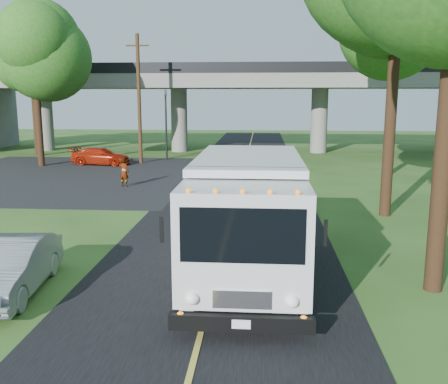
# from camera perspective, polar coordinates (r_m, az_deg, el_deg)

# --- Properties ---
(ground) EXTENTS (120.00, 120.00, 0.00)m
(ground) POSITION_cam_1_polar(r_m,az_deg,el_deg) (12.19, -1.62, -12.13)
(ground) COLOR #2F4E1B
(ground) RESTS_ON ground
(road) EXTENTS (7.00, 90.00, 0.02)m
(road) POSITION_cam_1_polar(r_m,az_deg,el_deg) (21.72, 1.12, -1.75)
(road) COLOR black
(road) RESTS_ON ground
(parking_lot) EXTENTS (16.00, 18.00, 0.01)m
(parking_lot) POSITION_cam_1_polar(r_m,az_deg,el_deg) (31.96, -18.12, 1.80)
(parking_lot) COLOR black
(parking_lot) RESTS_ON ground
(lane_line) EXTENTS (0.12, 90.00, 0.01)m
(lane_line) POSITION_cam_1_polar(r_m,az_deg,el_deg) (21.71, 1.12, -1.70)
(lane_line) COLOR gold
(lane_line) RESTS_ON road
(overpass) EXTENTS (54.00, 10.00, 7.30)m
(overpass) POSITION_cam_1_polar(r_m,az_deg,el_deg) (43.17, 2.83, 10.62)
(overpass) COLOR slate
(overpass) RESTS_ON ground
(traffic_signal) EXTENTS (0.18, 0.22, 5.20)m
(traffic_signal) POSITION_cam_1_polar(r_m,az_deg,el_deg) (37.88, -6.65, 8.47)
(traffic_signal) COLOR black
(traffic_signal) RESTS_ON ground
(utility_pole) EXTENTS (1.60, 0.26, 9.00)m
(utility_pole) POSITION_cam_1_polar(r_m,az_deg,el_deg) (36.21, -9.68, 10.49)
(utility_pole) COLOR #472D19
(utility_pole) RESTS_ON ground
(tree_right_far) EXTENTS (5.77, 5.67, 10.99)m
(tree_right_far) POSITION_cam_1_polar(r_m,az_deg,el_deg) (32.21, 19.60, 16.61)
(tree_right_far) COLOR #382314
(tree_right_far) RESTS_ON ground
(tree_left_lot) EXTENTS (5.60, 5.50, 10.50)m
(tree_left_lot) POSITION_cam_1_polar(r_m,az_deg,el_deg) (36.37, -20.74, 15.18)
(tree_left_lot) COLOR #382314
(tree_left_lot) RESTS_ON ground
(tree_left_far) EXTENTS (5.26, 5.16, 9.89)m
(tree_left_far) POSITION_cam_1_polar(r_m,az_deg,el_deg) (43.02, -20.99, 13.79)
(tree_left_far) COLOR #382314
(tree_left_far) RESTS_ON ground
(step_van) EXTENTS (2.85, 7.61, 3.19)m
(step_van) POSITION_cam_1_polar(r_m,az_deg,el_deg) (13.09, 2.72, -2.51)
(step_van) COLOR silver
(step_van) RESTS_ON ground
(red_sedan) EXTENTS (4.33, 2.15, 1.21)m
(red_sedan) POSITION_cam_1_polar(r_m,az_deg,el_deg) (36.21, -13.88, 4.00)
(red_sedan) COLOR #AC1F0A
(red_sedan) RESTS_ON ground
(silver_sedan) EXTENTS (1.83, 4.14, 1.32)m
(silver_sedan) POSITION_cam_1_polar(r_m,az_deg,el_deg) (13.35, -23.20, -7.93)
(silver_sedan) COLOR gray
(silver_sedan) RESTS_ON ground
(pedestrian) EXTENTS (0.65, 0.53, 1.55)m
(pedestrian) POSITION_cam_1_polar(r_m,az_deg,el_deg) (27.08, -11.35, 2.22)
(pedestrian) COLOR gray
(pedestrian) RESTS_ON ground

